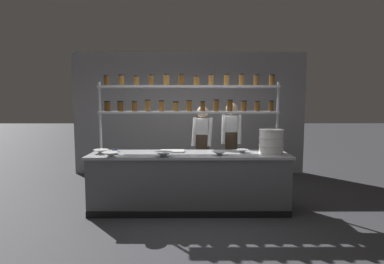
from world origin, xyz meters
name	(u,v)px	position (x,y,z in m)	size (l,w,h in m)	color
ground_plane	(189,209)	(0.00, 0.00, 0.00)	(40.00, 40.00, 0.00)	#3D3D42
back_wall	(189,114)	(0.00, 2.52, 1.46)	(5.56, 0.12, 2.92)	#939399
prep_counter	(189,182)	(0.00, 0.00, 0.46)	(3.16, 0.76, 0.92)	slate
spice_shelf_unit	(189,101)	(0.00, 0.33, 1.75)	(3.04, 0.28, 2.20)	#B7BABF
chef_left	(202,144)	(0.25, 0.75, 0.96)	(0.40, 0.33, 1.66)	black
chef_center	(231,142)	(0.78, 0.78, 1.00)	(0.39, 0.32, 1.72)	black
container_stack	(271,141)	(1.30, -0.01, 1.11)	(0.39, 0.39, 0.39)	white
cutting_board	(172,151)	(-0.28, 0.15, 0.93)	(0.40, 0.26, 0.02)	silver
prep_bowl_near_left	(111,155)	(-1.16, -0.32, 0.96)	(0.27, 0.27, 0.08)	silver
prep_bowl_center_front	(101,152)	(-1.40, -0.01, 0.95)	(0.24, 0.24, 0.07)	white
prep_bowl_center_back	(219,153)	(0.47, -0.18, 0.95)	(0.22, 0.22, 0.06)	silver
prep_bowl_near_right	(242,151)	(0.86, 0.06, 0.95)	(0.20, 0.20, 0.05)	#B2B7BC
prep_bowl_far_left	(164,154)	(-0.38, -0.30, 0.96)	(0.27, 0.27, 0.07)	#B2B7BC
serving_cup_front	(115,152)	(-1.16, -0.08, 0.96)	(0.09, 0.09, 0.09)	#334C70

